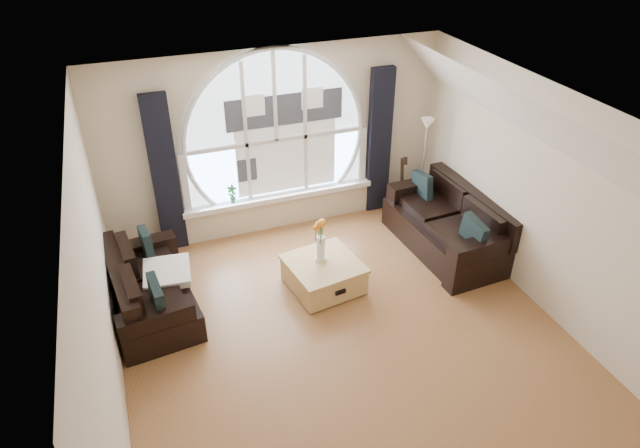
# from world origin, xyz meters

# --- Properties ---
(ground) EXTENTS (5.00, 5.50, 0.01)m
(ground) POSITION_xyz_m (0.00, 0.00, 0.00)
(ground) COLOR brown
(ground) RESTS_ON ground
(ceiling) EXTENTS (5.00, 5.50, 0.01)m
(ceiling) POSITION_xyz_m (0.00, 0.00, 2.70)
(ceiling) COLOR silver
(ceiling) RESTS_ON ground
(wall_back) EXTENTS (5.00, 0.01, 2.70)m
(wall_back) POSITION_xyz_m (0.00, 2.75, 1.35)
(wall_back) COLOR beige
(wall_back) RESTS_ON ground
(wall_left) EXTENTS (0.01, 5.50, 2.70)m
(wall_left) POSITION_xyz_m (-2.50, 0.00, 1.35)
(wall_left) COLOR beige
(wall_left) RESTS_ON ground
(wall_right) EXTENTS (0.01, 5.50, 2.70)m
(wall_right) POSITION_xyz_m (2.50, 0.00, 1.35)
(wall_right) COLOR beige
(wall_right) RESTS_ON ground
(attic_slope) EXTENTS (0.92, 5.50, 0.72)m
(attic_slope) POSITION_xyz_m (2.20, 0.00, 2.35)
(attic_slope) COLOR silver
(attic_slope) RESTS_ON ground
(arched_window) EXTENTS (2.60, 0.06, 2.15)m
(arched_window) POSITION_xyz_m (0.00, 2.72, 1.62)
(arched_window) COLOR silver
(arched_window) RESTS_ON wall_back
(window_sill) EXTENTS (2.90, 0.22, 0.08)m
(window_sill) POSITION_xyz_m (0.00, 2.65, 0.51)
(window_sill) COLOR white
(window_sill) RESTS_ON wall_back
(window_frame) EXTENTS (2.76, 0.08, 2.15)m
(window_frame) POSITION_xyz_m (0.00, 2.69, 1.62)
(window_frame) COLOR white
(window_frame) RESTS_ON wall_back
(neighbor_house) EXTENTS (1.70, 0.02, 1.50)m
(neighbor_house) POSITION_xyz_m (0.15, 2.71, 1.50)
(neighbor_house) COLOR silver
(neighbor_house) RESTS_ON wall_back
(curtain_left) EXTENTS (0.35, 0.12, 2.30)m
(curtain_left) POSITION_xyz_m (-1.60, 2.63, 1.15)
(curtain_left) COLOR black
(curtain_left) RESTS_ON ground
(curtain_right) EXTENTS (0.35, 0.12, 2.30)m
(curtain_right) POSITION_xyz_m (1.60, 2.63, 1.15)
(curtain_right) COLOR black
(curtain_right) RESTS_ON ground
(sofa_left) EXTENTS (1.03, 1.77, 0.75)m
(sofa_left) POSITION_xyz_m (-2.05, 1.29, 0.40)
(sofa_left) COLOR black
(sofa_left) RESTS_ON ground
(sofa_right) EXTENTS (1.09, 2.01, 0.87)m
(sofa_right) POSITION_xyz_m (2.04, 1.24, 0.40)
(sofa_right) COLOR black
(sofa_right) RESTS_ON ground
(coffee_chest) EXTENTS (1.00, 1.00, 0.43)m
(coffee_chest) POSITION_xyz_m (0.08, 1.00, 0.22)
(coffee_chest) COLOR tan
(coffee_chest) RESTS_ON ground
(throw_blanket) EXTENTS (0.61, 0.61, 0.10)m
(throw_blanket) POSITION_xyz_m (-1.83, 1.32, 0.50)
(throw_blanket) COLOR silver
(throw_blanket) RESTS_ON sofa_left
(vase_flowers) EXTENTS (0.24, 0.24, 0.70)m
(vase_flowers) POSITION_xyz_m (0.07, 1.07, 0.78)
(vase_flowers) COLOR white
(vase_flowers) RESTS_ON coffee_chest
(floor_lamp) EXTENTS (0.24, 0.24, 1.60)m
(floor_lamp) POSITION_xyz_m (2.16, 2.22, 0.80)
(floor_lamp) COLOR #B2B2B2
(floor_lamp) RESTS_ON ground
(guitar) EXTENTS (0.40, 0.30, 1.06)m
(guitar) POSITION_xyz_m (1.83, 2.30, 0.53)
(guitar) COLOR brown
(guitar) RESTS_ON ground
(potted_plant) EXTENTS (0.17, 0.14, 0.27)m
(potted_plant) POSITION_xyz_m (-0.71, 2.65, 0.69)
(potted_plant) COLOR #1E6023
(potted_plant) RESTS_ON window_sill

